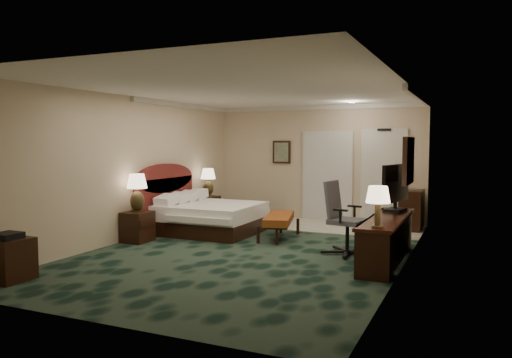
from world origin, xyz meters
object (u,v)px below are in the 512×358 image
at_px(bed, 211,218).
at_px(tv, 396,188).
at_px(nightstand_far, 206,209).
at_px(minibar, 412,210).
at_px(bed_bench, 279,227).
at_px(desk, 386,240).
at_px(lamp_near, 137,193).
at_px(desk_chair, 348,218).
at_px(side_table, 8,260).
at_px(lamp_far, 208,182).
at_px(nightstand_near, 137,227).

relative_size(bed, tv, 1.85).
relative_size(nightstand_far, minibar, 0.70).
relative_size(bed_bench, desk, 0.56).
bearing_deg(bed, lamp_near, -119.35).
distance_m(nightstand_far, bed_bench, 2.58).
bearing_deg(desk_chair, bed, 174.50).
bearing_deg(side_table, lamp_far, 90.11).
height_order(nightstand_near, desk, desk).
xyz_separation_m(lamp_near, minibar, (4.47, 3.38, -0.49)).
xyz_separation_m(nightstand_near, minibar, (4.48, 3.38, 0.14)).
bearing_deg(nightstand_near, side_table, -89.03).
relative_size(nightstand_near, bed_bench, 0.41).
distance_m(tv, desk_chair, 0.96).
distance_m(bed, bed_bench, 1.50).
bearing_deg(nightstand_far, desk_chair, -27.93).
height_order(lamp_near, bed_bench, lamp_near).
relative_size(nightstand_near, desk_chair, 0.46).
bearing_deg(lamp_near, bed, 60.65).
xyz_separation_m(nightstand_near, desk, (4.48, 0.27, 0.07)).
bearing_deg(bed, lamp_far, 121.75).
xyz_separation_m(bed_bench, side_table, (-2.24, -4.17, 0.05)).
distance_m(lamp_far, minibar, 4.54).
relative_size(lamp_near, desk_chair, 0.58).
relative_size(bed, desk, 0.77).
height_order(bed, side_table, bed).
bearing_deg(lamp_far, side_table, -89.89).
distance_m(bed, tv, 3.81).
bearing_deg(side_table, nightstand_far, 90.36).
height_order(bed_bench, minibar, minibar).
relative_size(desk, desk_chair, 2.00).
distance_m(lamp_near, bed_bench, 2.73).
xyz_separation_m(lamp_near, bed_bench, (2.28, 1.35, -0.68)).
distance_m(lamp_far, desk, 5.04).
height_order(side_table, desk_chair, desk_chair).
height_order(nightstand_far, desk_chair, desk_chair).
xyz_separation_m(nightstand_near, lamp_near, (0.01, -0.00, 0.63)).
xyz_separation_m(desk, minibar, (0.01, 3.10, 0.07)).
distance_m(bed, minibar, 4.20).
distance_m(bed_bench, desk, 2.44).
height_order(desk, minibar, minibar).
bearing_deg(lamp_near, side_table, -89.23).
distance_m(side_table, desk, 5.41).
distance_m(nightstand_far, lamp_far, 0.62).
relative_size(side_table, minibar, 0.67).
distance_m(bed, nightstand_near, 1.59).
bearing_deg(desk, lamp_far, 152.39).
distance_m(tv, minibar, 2.48).
height_order(bed, desk_chair, desk_chair).
distance_m(nightstand_far, tv, 4.81).
xyz_separation_m(lamp_near, lamp_far, (0.03, 2.60, 0.00)).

